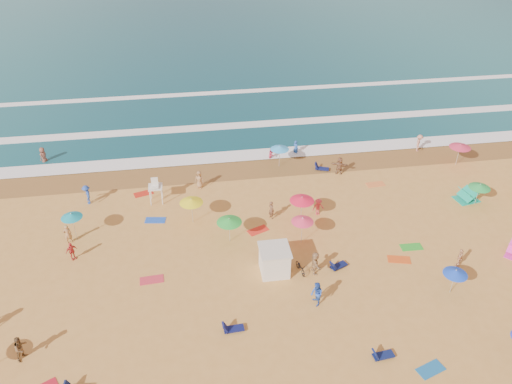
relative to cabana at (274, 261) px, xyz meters
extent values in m
plane|color=gold|center=(-1.33, 2.43, -1.00)|extent=(220.00, 220.00, 0.00)
cube|color=#0C4756|center=(-1.33, 86.43, -1.00)|extent=(220.00, 140.00, 0.18)
plane|color=olive|center=(-1.33, 14.93, -0.99)|extent=(220.00, 220.00, 0.00)
cube|color=white|center=(-1.33, 17.43, -0.90)|extent=(200.00, 2.20, 0.05)
cube|color=white|center=(-1.33, 24.43, -0.90)|extent=(200.00, 1.60, 0.05)
cube|color=white|center=(-1.33, 34.43, -0.90)|extent=(200.00, 1.20, 0.05)
cube|color=white|center=(0.00, 0.00, 0.00)|extent=(2.00, 2.00, 2.00)
cube|color=silver|center=(0.00, 0.00, 1.06)|extent=(2.20, 2.20, 0.12)
imported|color=black|center=(1.90, -0.30, -0.59)|extent=(0.83, 1.63, 0.82)
cone|color=#38AEFF|center=(3.20, 14.93, 1.09)|extent=(1.82, 1.82, 0.35)
cone|color=green|center=(-2.85, 3.99, 1.05)|extent=(1.96, 1.96, 0.35)
cone|color=#DF3154|center=(20.61, 12.55, 1.17)|extent=(2.06, 2.06, 0.35)
cone|color=#1595AB|center=(-14.90, 6.04, 1.34)|extent=(1.64, 1.64, 0.35)
cone|color=#F2193F|center=(3.27, 5.63, 1.33)|extent=(2.00, 2.00, 0.35)
cone|color=yellow|center=(-5.65, 6.91, 1.18)|extent=(1.92, 1.92, 0.35)
cone|color=green|center=(19.02, 5.89, 0.91)|extent=(1.82, 1.82, 0.35)
cone|color=#F3365D|center=(2.71, 2.99, 1.22)|extent=(1.73, 1.73, 0.35)
cone|color=blue|center=(11.79, -3.94, 0.89)|extent=(1.65, 1.65, 0.35)
cube|color=#101552|center=(-3.55, -5.10, -0.83)|extent=(1.33, 0.63, 0.34)
cube|color=#0F1A4F|center=(5.19, -8.50, -0.83)|extent=(1.35, 0.69, 0.34)
cube|color=#0E1547|center=(4.81, -0.30, -0.83)|extent=(1.42, 1.03, 0.34)
cube|color=#101751|center=(7.22, 13.56, -0.83)|extent=(1.41, 0.97, 0.34)
cube|color=blue|center=(-8.77, 7.66, -0.98)|extent=(1.81, 1.10, 0.03)
cube|color=red|center=(-9.91, 11.92, -0.98)|extent=(1.87, 1.31, 0.03)
cube|color=#CF3042|center=(-8.90, 0.41, -0.98)|extent=(1.75, 0.97, 0.03)
cube|color=red|center=(-0.44, 5.00, -0.98)|extent=(1.90, 1.45, 0.03)
cube|color=#1A65A7|center=(7.67, -9.77, -0.98)|extent=(1.88, 1.35, 0.03)
cube|color=green|center=(11.12, 1.13, -0.98)|extent=(1.73, 0.92, 0.03)
cube|color=#E65319|center=(9.59, -0.13, -0.98)|extent=(1.86, 1.25, 0.03)
cube|color=orange|center=(11.49, 10.28, -0.98)|extent=(1.75, 0.95, 0.03)
imported|color=#DE3743|center=(4.95, 6.47, -0.22)|extent=(1.10, 0.75, 1.56)
imported|color=#2454AA|center=(5.36, 17.24, -0.39)|extent=(0.72, 0.75, 1.73)
imported|color=tan|center=(13.63, -1.46, -0.20)|extent=(0.91, 0.96, 1.60)
imported|color=#926243|center=(8.64, 12.67, -0.12)|extent=(1.70, 1.12, 1.75)
imported|color=brown|center=(-19.95, 19.29, -0.33)|extent=(0.88, 1.05, 1.84)
imported|color=tan|center=(-15.43, 5.73, -0.17)|extent=(0.71, 0.58, 1.66)
imported|color=tan|center=(18.09, 15.89, -0.08)|extent=(1.15, 1.36, 1.83)
imported|color=brown|center=(0.93, 6.56, -0.17)|extent=(0.63, 0.72, 1.66)
imported|color=blue|center=(2.22, -3.63, -0.06)|extent=(0.82, 1.00, 1.87)
imported|color=brown|center=(-16.38, -5.30, -0.12)|extent=(1.04, 1.09, 1.77)
imported|color=tan|center=(2.90, -0.54, -0.09)|extent=(0.61, 1.71, 1.82)
imported|color=red|center=(-14.83, 3.62, -0.24)|extent=(0.95, 0.82, 1.53)
imported|color=#A7794D|center=(-4.78, 12.24, -0.15)|extent=(0.97, 0.81, 1.70)
imported|color=#264BB3|center=(-14.63, 11.09, -0.10)|extent=(0.93, 1.29, 1.81)
imported|color=#E2385C|center=(2.72, 16.51, -0.50)|extent=(0.85, 0.91, 1.50)
camera|label=1|loc=(-5.38, -26.87, 24.12)|focal=35.00mm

